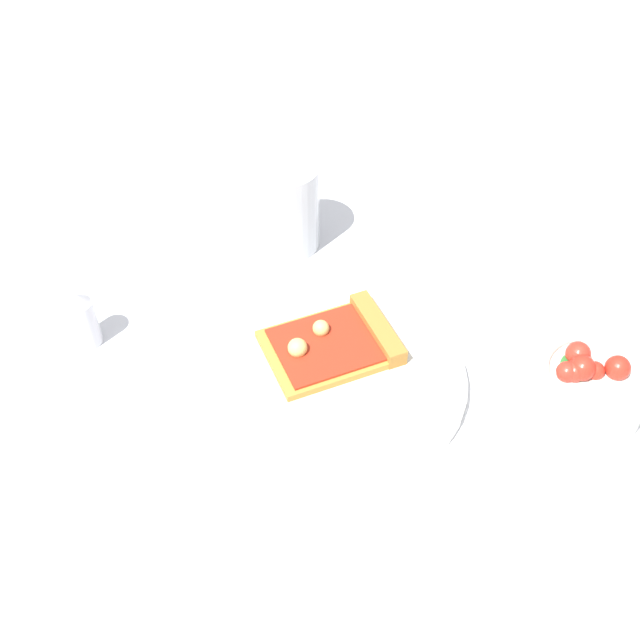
{
  "coord_description": "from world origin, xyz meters",
  "views": [
    {
      "loc": [
        0.09,
        0.49,
        0.62
      ],
      "look_at": [
        0.02,
        -0.08,
        0.03
      ],
      "focal_mm": 44.16,
      "sensor_mm": 36.0,
      "label": 1
    }
  ],
  "objects_px": {
    "plate": "(344,381)",
    "soda_glass": "(287,210)",
    "salad_bowl": "(590,388)",
    "pepper_shaker": "(83,319)",
    "pizza_slice_main": "(338,342)"
  },
  "relations": [
    {
      "from": "pizza_slice_main",
      "to": "pepper_shaker",
      "type": "bearing_deg",
      "value": -11.32
    },
    {
      "from": "plate",
      "to": "salad_bowl",
      "type": "relative_size",
      "value": 2.3
    },
    {
      "from": "plate",
      "to": "soda_glass",
      "type": "xyz_separation_m",
      "value": [
        0.04,
        -0.23,
        0.04
      ]
    },
    {
      "from": "plate",
      "to": "soda_glass",
      "type": "bearing_deg",
      "value": -81.04
    },
    {
      "from": "soda_glass",
      "to": "pizza_slice_main",
      "type": "bearing_deg",
      "value": 100.41
    },
    {
      "from": "plate",
      "to": "pepper_shaker",
      "type": "bearing_deg",
      "value": -19.47
    },
    {
      "from": "plate",
      "to": "salad_bowl",
      "type": "xyz_separation_m",
      "value": [
        -0.23,
        0.06,
        0.03
      ]
    },
    {
      "from": "salad_bowl",
      "to": "soda_glass",
      "type": "xyz_separation_m",
      "value": [
        0.26,
        -0.29,
        0.02
      ]
    },
    {
      "from": "plate",
      "to": "soda_glass",
      "type": "distance_m",
      "value": 0.23
    },
    {
      "from": "plate",
      "to": "salad_bowl",
      "type": "bearing_deg",
      "value": 165.64
    },
    {
      "from": "pizza_slice_main",
      "to": "pepper_shaker",
      "type": "distance_m",
      "value": 0.26
    },
    {
      "from": "salad_bowl",
      "to": "pepper_shaker",
      "type": "bearing_deg",
      "value": -17.12
    },
    {
      "from": "plate",
      "to": "pepper_shaker",
      "type": "distance_m",
      "value": 0.28
    },
    {
      "from": "pizza_slice_main",
      "to": "salad_bowl",
      "type": "distance_m",
      "value": 0.25
    },
    {
      "from": "plate",
      "to": "soda_glass",
      "type": "relative_size",
      "value": 2.18
    }
  ]
}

